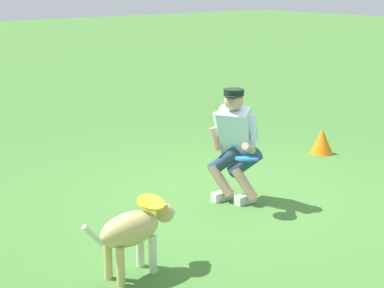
{
  "coord_description": "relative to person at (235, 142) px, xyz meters",
  "views": [
    {
      "loc": [
        4.61,
        5.02,
        2.47
      ],
      "look_at": [
        0.96,
        0.41,
        0.9
      ],
      "focal_mm": 59.16,
      "sensor_mm": 36.0,
      "label": 1
    }
  ],
  "objects": [
    {
      "name": "training_cone",
      "position": [
        -2.32,
        -0.7,
        -0.51
      ],
      "size": [
        0.33,
        0.33,
        0.37
      ],
      "primitive_type": "cone",
      "color": "orange",
      "rests_on": "ground_plane"
    },
    {
      "name": "person",
      "position": [
        0.0,
        0.0,
        0.0
      ],
      "size": [
        0.53,
        0.71,
        1.29
      ],
      "rotation": [
        0.0,
        0.0,
        0.5
      ],
      "color": "silver",
      "rests_on": "ground_plane"
    },
    {
      "name": "ground_plane",
      "position": [
        -0.05,
        -0.03,
        -0.7
      ],
      "size": [
        60.0,
        60.0,
        0.0
      ],
      "primitive_type": "plane",
      "color": "#427733"
    },
    {
      "name": "frisbee_held",
      "position": [
        0.15,
        0.36,
        -0.09
      ],
      "size": [
        0.33,
        0.33,
        0.06
      ],
      "primitive_type": "cylinder",
      "rotation": [
        0.02,
        -0.14,
        0.47
      ],
      "color": "#207FE3",
      "rests_on": "person"
    },
    {
      "name": "dog",
      "position": [
        1.87,
        0.81,
        -0.3
      ],
      "size": [
        0.99,
        0.33,
        0.59
      ],
      "rotation": [
        0.0,
        0.0,
        3.23
      ],
      "color": "tan",
      "rests_on": "ground_plane"
    },
    {
      "name": "frisbee_flying",
      "position": [
        1.68,
        0.79,
        -0.1
      ],
      "size": [
        0.33,
        0.32,
        0.12
      ],
      "primitive_type": "cylinder",
      "rotation": [
        -0.17,
        0.23,
        1.07
      ],
      "color": "yellow"
    }
  ]
}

